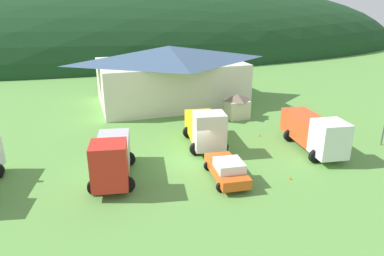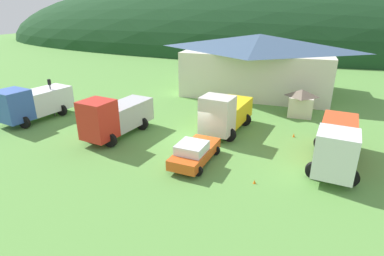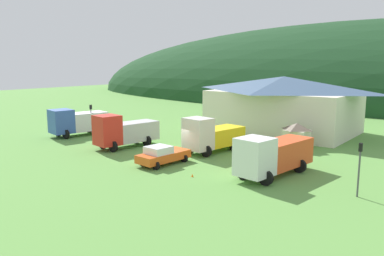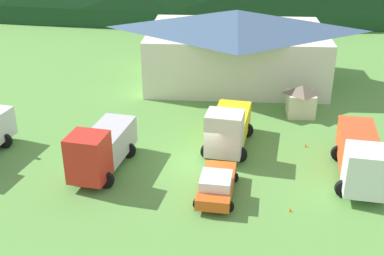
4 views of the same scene
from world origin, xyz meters
name	(u,v)px [view 2 (image 2 of 4)]	position (x,y,z in m)	size (l,w,h in m)	color
ground_plane	(194,142)	(0.00, 0.00, 0.00)	(200.00, 200.00, 0.00)	#5B9342
forested_hill_backdrop	(272,46)	(0.00, 67.33, 0.00)	(167.74, 60.00, 36.21)	#193D1E
depot_building	(258,62)	(2.47, 17.76, 3.61)	(18.10, 12.43, 7.01)	silver
play_shed_cream	(301,102)	(7.86, 9.46, 1.37)	(2.41, 2.31, 2.67)	beige
box_truck_blue	(33,102)	(-15.92, 0.09, 1.75)	(4.07, 7.01, 3.30)	#3356AD
crane_truck_red	(115,116)	(-6.49, -0.92, 1.76)	(3.74, 7.06, 3.54)	red
flatbed_truck_yellow	(225,113)	(1.80, 2.95, 1.71)	(3.83, 6.90, 3.56)	silver
heavy_rig_white	(337,143)	(10.21, -0.73, 1.72)	(3.71, 7.93, 3.32)	white
service_pickup_orange	(195,152)	(1.16, -3.36, 0.83)	(2.73, 5.02, 1.66)	#E0561B
traffic_light_west	(51,93)	(-15.04, 1.60, 2.28)	(0.20, 0.32, 3.67)	#4C4C51
traffic_cone_near_pickup	(254,183)	(5.48, -4.70, 0.00)	(0.36, 0.36, 0.49)	orange
traffic_cone_mid_row	(294,137)	(7.53, 3.64, 0.00)	(0.36, 0.36, 0.63)	orange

